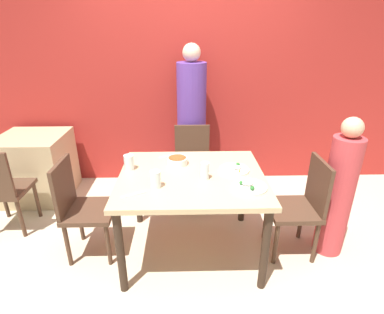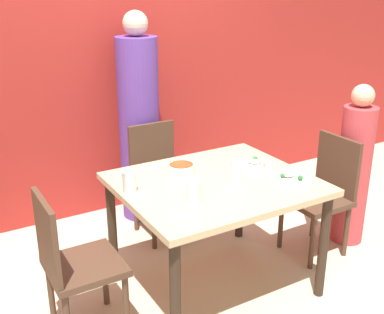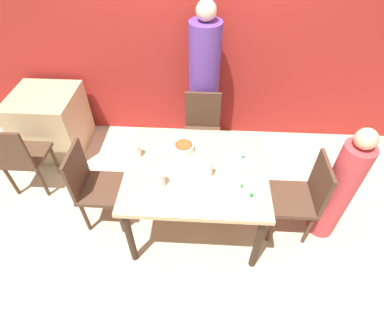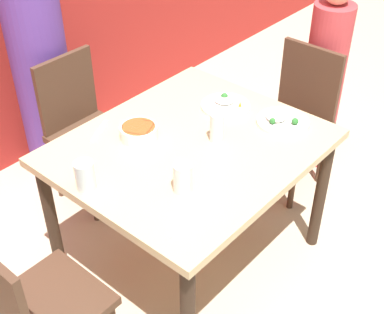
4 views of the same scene
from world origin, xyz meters
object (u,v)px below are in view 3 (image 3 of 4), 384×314
object	(u,v)px
person_adult	(204,88)
person_child	(339,190)
plate_rice_adult	(249,190)
glass_water_tall	(136,150)
chair_adult_spot	(202,130)
chair_child_spot	(301,196)
bowl_curry	(184,147)

from	to	relation	value
person_adult	person_child	world-z (taller)	person_adult
plate_rice_adult	glass_water_tall	size ratio (longest dim) A/B	1.98
person_adult	glass_water_tall	xyz separation A→B (m)	(-0.54, -1.06, 0.02)
person_adult	glass_water_tall	world-z (taller)	person_adult
chair_adult_spot	chair_child_spot	bearing A→B (deg)	-43.95
plate_rice_adult	person_child	bearing A→B (deg)	13.93
glass_water_tall	plate_rice_adult	bearing A→B (deg)	-19.81
person_child	bowl_curry	size ratio (longest dim) A/B	6.93
person_adult	plate_rice_adult	distance (m)	1.44
person_adult	person_child	size ratio (longest dim) A/B	1.39
person_child	glass_water_tall	bearing A→B (deg)	175.41
person_adult	plate_rice_adult	bearing A→B (deg)	-74.39
glass_water_tall	person_child	bearing A→B (deg)	-4.59
bowl_curry	person_child	bearing A→B (deg)	-10.03
bowl_curry	person_adult	bearing A→B (deg)	81.30
chair_adult_spot	bowl_curry	bearing A→B (deg)	-103.26
person_child	glass_water_tall	world-z (taller)	person_child
person_adult	bowl_curry	size ratio (longest dim) A/B	9.61
glass_water_tall	bowl_curry	bearing A→B (deg)	13.70
person_child	bowl_curry	distance (m)	1.37
chair_adult_spot	bowl_curry	xyz separation A→B (m)	(-0.15, -0.62, 0.31)
chair_child_spot	plate_rice_adult	size ratio (longest dim) A/B	3.41
chair_child_spot	person_adult	xyz separation A→B (m)	(-0.89, 1.19, 0.32)
chair_adult_spot	glass_water_tall	world-z (taller)	glass_water_tall
chair_child_spot	bowl_curry	distance (m)	1.11
chair_adult_spot	person_adult	world-z (taller)	person_adult
person_child	person_adult	bearing A→B (deg)	134.75
chair_child_spot	person_adult	distance (m)	1.52
person_child	chair_adult_spot	bearing A→B (deg)	144.06
bowl_curry	chair_adult_spot	bearing A→B (deg)	76.74
person_adult	bowl_curry	xyz separation A→B (m)	(-0.15, -0.96, -0.01)
bowl_curry	plate_rice_adult	xyz separation A→B (m)	(0.54, -0.43, -0.02)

